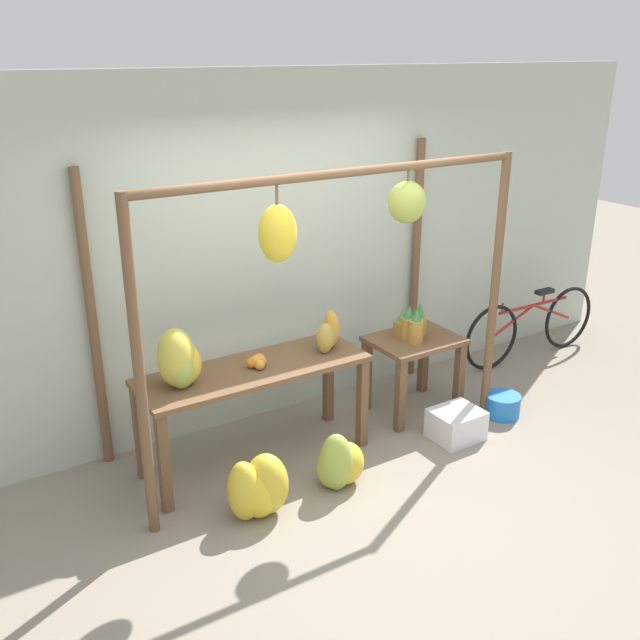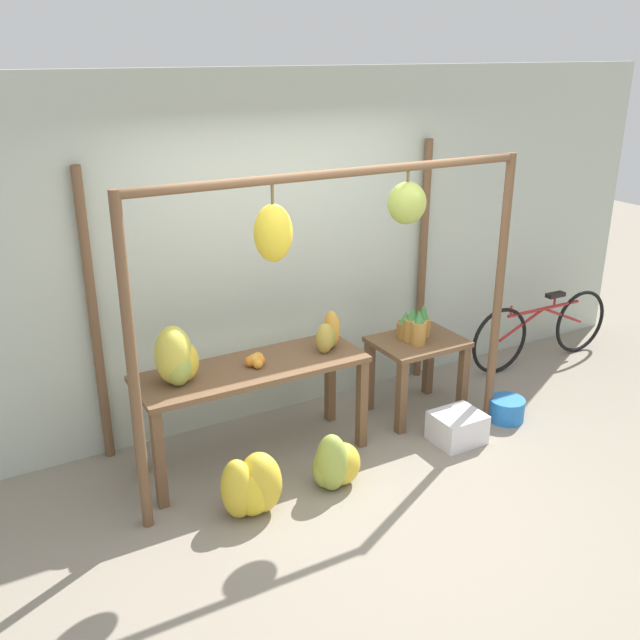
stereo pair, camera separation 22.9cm
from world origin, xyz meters
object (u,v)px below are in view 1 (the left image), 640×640
(blue_bucket, at_px, (502,405))
(papaya_pile, at_px, (328,334))
(fruit_crate_white, at_px, (456,424))
(pineapple_cluster, at_px, (412,325))
(banana_pile_ground_right, at_px, (339,464))
(banana_pile_ground_left, at_px, (258,489))
(banana_pile_on_table, at_px, (179,361))
(parked_bicycle, at_px, (532,326))
(orange_pile, at_px, (257,362))

(blue_bucket, xyz_separation_m, papaya_pile, (-1.46, 0.47, 0.80))
(fruit_crate_white, bearing_deg, pineapple_cluster, 92.17)
(blue_bucket, bearing_deg, banana_pile_ground_right, -175.94)
(banana_pile_ground_left, relative_size, papaya_pile, 1.68)
(pineapple_cluster, height_order, banana_pile_ground_right, pineapple_cluster)
(banana_pile_on_table, xyz_separation_m, parked_bicycle, (3.76, 0.23, -0.60))
(papaya_pile, bearing_deg, parked_bicycle, 5.67)
(blue_bucket, relative_size, papaya_pile, 0.99)
(banana_pile_ground_right, distance_m, fruit_crate_white, 1.17)
(pineapple_cluster, bearing_deg, parked_bicycle, 7.28)
(banana_pile_on_table, bearing_deg, pineapple_cluster, 0.24)
(parked_bicycle, distance_m, papaya_pile, 2.65)
(pineapple_cluster, height_order, blue_bucket, pineapple_cluster)
(parked_bicycle, bearing_deg, fruit_crate_white, -154.95)
(papaya_pile, bearing_deg, banana_pile_ground_left, -147.33)
(fruit_crate_white, bearing_deg, banana_pile_on_table, 164.52)
(orange_pile, height_order, fruit_crate_white, orange_pile)
(blue_bucket, bearing_deg, parked_bicycle, 33.13)
(pineapple_cluster, bearing_deg, orange_pile, -178.82)
(pineapple_cluster, height_order, fruit_crate_white, pineapple_cluster)
(banana_pile_on_table, height_order, banana_pile_ground_right, banana_pile_on_table)
(pineapple_cluster, bearing_deg, banana_pile_ground_left, -160.47)
(fruit_crate_white, height_order, blue_bucket, fruit_crate_white)
(papaya_pile, bearing_deg, banana_pile_on_table, 178.72)
(fruit_crate_white, relative_size, blue_bucket, 1.30)
(parked_bicycle, bearing_deg, banana_pile_ground_left, -166.35)
(orange_pile, relative_size, papaya_pile, 0.51)
(parked_bicycle, bearing_deg, blue_bucket, -146.87)
(fruit_crate_white, xyz_separation_m, papaya_pile, (-0.87, 0.54, 0.78))
(blue_bucket, bearing_deg, banana_pile_on_table, 169.26)
(parked_bicycle, xyz_separation_m, papaya_pile, (-2.58, -0.26, 0.55))
(pineapple_cluster, xyz_separation_m, banana_pile_ground_right, (-1.14, -0.63, -0.60))
(banana_pile_on_table, height_order, blue_bucket, banana_pile_on_table)
(orange_pile, height_order, blue_bucket, orange_pile)
(papaya_pile, bearing_deg, blue_bucket, -18.03)
(orange_pile, xyz_separation_m, parked_bicycle, (3.18, 0.25, -0.47))
(parked_bicycle, bearing_deg, banana_pile_on_table, -176.51)
(banana_pile_ground_left, height_order, blue_bucket, banana_pile_ground_left)
(orange_pile, height_order, banana_pile_ground_right, orange_pile)
(banana_pile_on_table, height_order, banana_pile_ground_left, banana_pile_on_table)
(banana_pile_ground_right, height_order, parked_bicycle, parked_bicycle)
(banana_pile_ground_left, distance_m, blue_bucket, 2.39)
(blue_bucket, distance_m, papaya_pile, 1.73)
(banana_pile_ground_right, height_order, blue_bucket, banana_pile_ground_right)
(fruit_crate_white, height_order, papaya_pile, papaya_pile)
(blue_bucket, xyz_separation_m, parked_bicycle, (1.12, 0.73, 0.25))
(banana_pile_on_table, distance_m, orange_pile, 0.60)
(banana_pile_on_table, relative_size, papaya_pile, 1.40)
(banana_pile_on_table, distance_m, blue_bucket, 2.82)
(orange_pile, xyz_separation_m, blue_bucket, (2.06, -0.48, -0.72))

